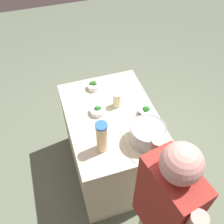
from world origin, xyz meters
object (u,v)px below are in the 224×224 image
broccoli_bowl_center (93,86)px  mason_jar (117,100)px  cooking_pot (147,134)px  lemonade_pitcher (102,137)px  person_cook (161,216)px  broccoli_bowl_back (146,111)px  broccoli_bowl_front (98,110)px

broccoli_bowl_center → mason_jar: bearing=26.0°
cooking_pot → lemonade_pitcher: lemonade_pitcher is taller
mason_jar → person_cook: person_cook is taller
mason_jar → broccoli_bowl_back: (0.17, 0.21, -0.04)m
cooking_pot → broccoli_bowl_front: bearing=-144.4°
cooking_pot → broccoli_bowl_back: size_ratio=2.84×
lemonade_pitcher → broccoli_bowl_center: lemonade_pitcher is taller
mason_jar → broccoli_bowl_center: 0.32m
mason_jar → person_cook: (1.03, -0.05, -0.02)m
mason_jar → broccoli_bowl_front: size_ratio=1.04×
lemonade_pitcher → broccoli_bowl_center: bearing=170.8°
cooking_pot → lemonade_pitcher: bearing=-95.6°
mason_jar → broccoli_bowl_back: mason_jar is taller
cooking_pot → broccoli_bowl_back: 0.29m
broccoli_bowl_center → cooking_pot: bearing=18.8°
person_cook → broccoli_bowl_back: bearing=163.5°
cooking_pot → person_cook: bearing=-14.5°
lemonade_pitcher → broccoli_bowl_center: 0.70m
lemonade_pitcher → person_cook: bearing=17.6°
mason_jar → lemonade_pitcher: bearing=-32.1°
cooking_pot → broccoli_bowl_center: bearing=-161.2°
cooking_pot → broccoli_bowl_center: (-0.72, -0.24, -0.06)m
mason_jar → broccoli_bowl_center: mason_jar is taller
broccoli_bowl_front → mason_jar: bearing=99.0°
broccoli_bowl_front → broccoli_bowl_back: size_ratio=1.11×
mason_jar → broccoli_bowl_back: size_ratio=1.16×
cooking_pot → mason_jar: size_ratio=2.44×
person_cook → cooking_pot: bearing=165.5°
cooking_pot → broccoli_bowl_center: 0.76m
lemonade_pitcher → broccoli_bowl_back: (-0.23, 0.46, -0.11)m
cooking_pot → lemonade_pitcher: size_ratio=1.19×
lemonade_pitcher → mason_jar: size_ratio=2.05×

